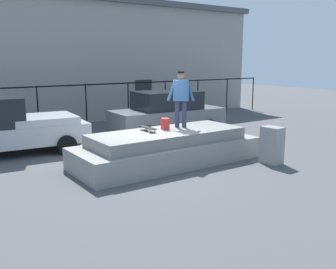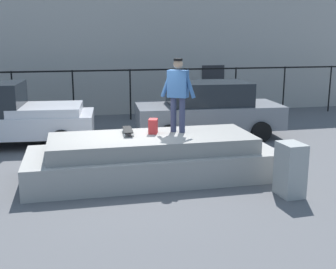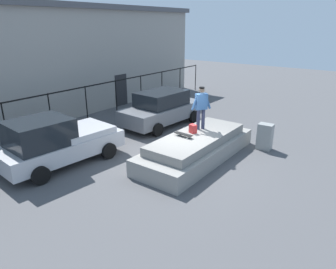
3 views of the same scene
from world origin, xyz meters
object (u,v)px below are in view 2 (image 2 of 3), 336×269
at_px(skateboarder, 178,90).
at_px(skateboard, 128,130).
at_px(car_silver_pickup_near, 9,115).
at_px(utility_box, 290,170).
at_px(car_grey_sedan_mid, 208,109).
at_px(backpack, 153,126).

xyz_separation_m(skateboarder, skateboard, (-1.19, 0.03, -0.91)).
relative_size(car_silver_pickup_near, utility_box, 4.23).
relative_size(car_silver_pickup_near, car_grey_sedan_mid, 0.99).
bearing_deg(skateboarder, utility_box, -47.93).
height_order(car_silver_pickup_near, car_grey_sedan_mid, car_silver_pickup_near).
relative_size(skateboarder, car_grey_sedan_mid, 0.36).
height_order(backpack, car_grey_sedan_mid, car_grey_sedan_mid).
xyz_separation_m(backpack, car_grey_sedan_mid, (2.50, 3.50, -0.25)).
bearing_deg(skateboard, backpack, -4.07).
distance_m(backpack, car_grey_sedan_mid, 4.31).
relative_size(skateboard, car_grey_sedan_mid, 0.16).
bearing_deg(skateboard, utility_box, -34.40).
bearing_deg(backpack, skateboarder, 109.04).
xyz_separation_m(backpack, car_silver_pickup_near, (-3.69, 3.65, -0.23)).
relative_size(skateboarder, backpack, 5.07).
height_order(skateboard, backpack, backpack).
relative_size(skateboard, car_silver_pickup_near, 0.16).
height_order(skateboarder, utility_box, skateboarder).
relative_size(car_grey_sedan_mid, utility_box, 4.28).
bearing_deg(skateboard, skateboarder, -1.32).
height_order(skateboard, utility_box, utility_box).
bearing_deg(car_grey_sedan_mid, skateboard, -131.80).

